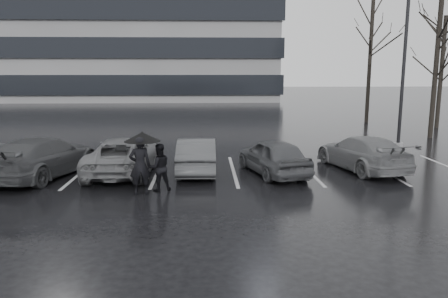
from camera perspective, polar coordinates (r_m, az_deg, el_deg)
name	(u,v)px	position (r m, az deg, el deg)	size (l,w,h in m)	color
ground	(219,189)	(13.87, -0.60, -5.23)	(160.00, 160.00, 0.00)	black
car_main	(273,156)	(15.75, 6.46, -0.97)	(1.53, 3.81, 1.30)	black
car_west_a	(197,155)	(15.97, -3.57, -0.81)	(1.35, 3.88, 1.28)	#2A2A2D
car_west_b	(124,156)	(16.17, -12.98, -0.84)	(2.18, 4.73, 1.31)	#4B4B4D
car_west_c	(43,157)	(16.54, -22.56, -0.97)	(1.97, 4.85, 1.41)	black
car_east	(362,153)	(17.15, 17.59, -0.48)	(1.81, 4.44, 1.29)	#4B4B4D
pedestrian_left	(140,166)	(13.35, -10.92, -2.15)	(0.64, 0.42, 1.76)	black
pedestrian_right	(159,167)	(13.66, -8.48, -2.38)	(0.72, 0.56, 1.48)	black
umbrella	(142,137)	(13.47, -10.65, 1.57)	(1.11, 1.11, 1.88)	black
lamp_post	(404,59)	(22.64, 22.48, 10.79)	(0.50, 0.50, 9.16)	gray
stall_stripes	(196,171)	(16.29, -3.70, -2.87)	(19.72, 5.00, 0.00)	#B4B4B6
tree_east	(436,64)	(26.46, 25.98, 9.95)	(0.26, 0.26, 8.00)	black
tree_ne	(441,73)	(31.16, 26.50, 8.90)	(0.26, 0.26, 7.00)	black
tree_north	(370,61)	(32.44, 18.50, 10.79)	(0.26, 0.26, 8.50)	black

